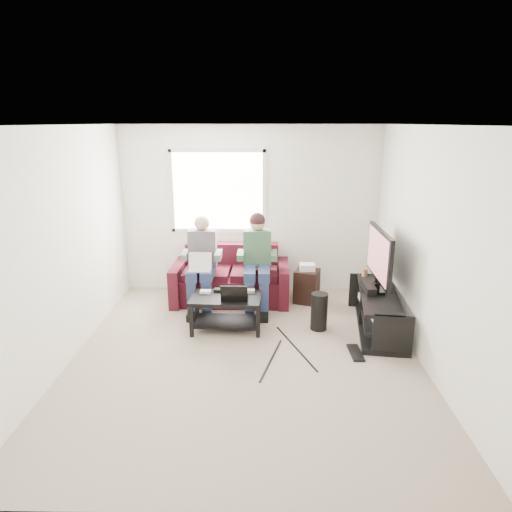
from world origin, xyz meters
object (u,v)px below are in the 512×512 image
object	(u,v)px
subwoofer	(319,311)
end_table	(307,285)
tv_stand	(377,313)
tv	(379,256)
sofa	(231,280)
coffee_table	(226,305)

from	to	relation	value
subwoofer	end_table	distance (m)	0.95
tv_stand	subwoofer	distance (m)	0.76
subwoofer	end_table	world-z (taller)	end_table
tv	subwoofer	distance (m)	1.05
tv_stand	subwoofer	bearing A→B (deg)	-178.73
sofa	coffee_table	xyz separation A→B (m)	(0.00, -1.04, 0.03)
sofa	subwoofer	world-z (taller)	sofa
tv_stand	tv	world-z (taller)	tv
tv_stand	tv	distance (m)	0.75
tv	sofa	bearing A→B (deg)	155.18
coffee_table	tv_stand	world-z (taller)	tv_stand
tv_stand	sofa	bearing A→B (deg)	152.88
subwoofer	end_table	bearing A→B (deg)	94.57
tv_stand	subwoofer	size ratio (longest dim) A/B	3.21
sofa	coffee_table	distance (m)	1.04
tv_stand	tv	xyz separation A→B (m)	(-0.00, 0.10, 0.74)
sofa	coffee_table	size ratio (longest dim) A/B	1.88
tv	coffee_table	bearing A→B (deg)	-176.40
subwoofer	end_table	xyz separation A→B (m)	(-0.08, 0.95, 0.02)
end_table	sofa	bearing A→B (deg)	175.91
coffee_table	subwoofer	size ratio (longest dim) A/B	1.89
sofa	tv	size ratio (longest dim) A/B	1.60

